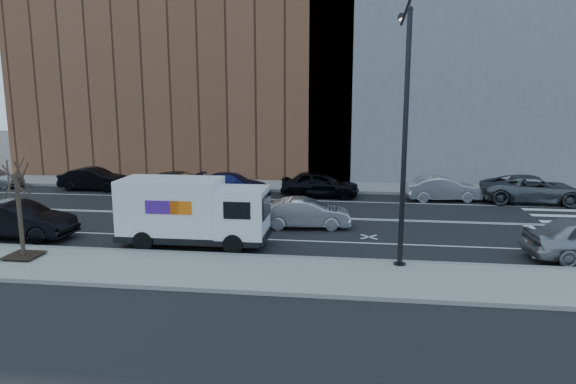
# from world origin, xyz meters

# --- Properties ---
(ground) EXTENTS (120.00, 120.00, 0.00)m
(ground) POSITION_xyz_m (0.00, 0.00, 0.00)
(ground) COLOR black
(ground) RESTS_ON ground
(sidewalk_near) EXTENTS (44.00, 3.60, 0.15)m
(sidewalk_near) POSITION_xyz_m (0.00, -8.80, 0.07)
(sidewalk_near) COLOR gray
(sidewalk_near) RESTS_ON ground
(sidewalk_far) EXTENTS (44.00, 3.60, 0.15)m
(sidewalk_far) POSITION_xyz_m (0.00, 8.80, 0.07)
(sidewalk_far) COLOR gray
(sidewalk_far) RESTS_ON ground
(curb_near) EXTENTS (44.00, 0.25, 0.17)m
(curb_near) POSITION_xyz_m (0.00, -7.00, 0.08)
(curb_near) COLOR gray
(curb_near) RESTS_ON ground
(curb_far) EXTENTS (44.00, 0.25, 0.17)m
(curb_far) POSITION_xyz_m (0.00, 7.00, 0.08)
(curb_far) COLOR gray
(curb_far) RESTS_ON ground
(road_markings) EXTENTS (40.00, 8.60, 0.01)m
(road_markings) POSITION_xyz_m (0.00, 0.00, 0.00)
(road_markings) COLOR white
(road_markings) RESTS_ON ground
(bldg_brick) EXTENTS (26.00, 10.00, 22.00)m
(bldg_brick) POSITION_xyz_m (-8.00, 15.60, 11.00)
(bldg_brick) COLOR brown
(bldg_brick) RESTS_ON ground
(bldg_concrete) EXTENTS (20.00, 10.00, 26.00)m
(bldg_concrete) POSITION_xyz_m (12.00, 15.60, 13.00)
(bldg_concrete) COLOR slate
(bldg_concrete) RESTS_ON ground
(streetlight) EXTENTS (0.44, 4.02, 9.34)m
(streetlight) POSITION_xyz_m (7.00, -6.91, 5.08)
(streetlight) COLOR black
(streetlight) RESTS_ON ground
(street_tree) EXTENTS (1.20, 1.20, 3.75)m
(street_tree) POSITION_xyz_m (-7.00, -8.40, 1.45)
(street_tree) COLOR black
(street_tree) RESTS_ON ground
(fedex_van) EXTENTS (6.16, 2.25, 2.80)m
(fedex_van) POSITION_xyz_m (-1.28, -5.60, 1.47)
(fedex_van) COLOR black
(fedex_van) RESTS_ON ground
(far_parked_b) EXTENTS (4.53, 1.68, 1.48)m
(far_parked_b) POSITION_xyz_m (-11.75, 5.93, 0.74)
(far_parked_b) COLOR black
(far_parked_b) RESTS_ON ground
(far_parked_c) EXTENTS (5.24, 2.66, 1.42)m
(far_parked_c) POSITION_xyz_m (-5.60, 5.37, 0.71)
(far_parked_c) COLOR #45474C
(far_parked_c) RESTS_ON ground
(far_parked_d) EXTENTS (4.63, 2.02, 1.32)m
(far_parked_d) POSITION_xyz_m (-2.40, 5.91, 0.66)
(far_parked_d) COLOR navy
(far_parked_d) RESTS_ON ground
(far_parked_e) EXTENTS (4.77, 1.94, 1.62)m
(far_parked_e) POSITION_xyz_m (3.20, 5.54, 0.81)
(far_parked_e) COLOR black
(far_parked_e) RESTS_ON ground
(far_parked_f) EXTENTS (4.52, 2.06, 1.44)m
(far_parked_f) POSITION_xyz_m (10.52, 5.38, 0.72)
(far_parked_f) COLOR #B1B1B6
(far_parked_f) RESTS_ON ground
(far_parked_g) EXTENTS (5.91, 2.96, 1.61)m
(far_parked_g) POSITION_xyz_m (15.61, 5.40, 0.80)
(far_parked_g) COLOR #4F5357
(far_parked_g) RESTS_ON ground
(driving_sedan) EXTENTS (4.35, 1.92, 1.39)m
(driving_sedan) POSITION_xyz_m (3.03, -2.02, 0.69)
(driving_sedan) COLOR #B4B4B9
(driving_sedan) RESTS_ON ground
(near_parked_rear_a) EXTENTS (4.94, 1.82, 1.62)m
(near_parked_rear_a) POSITION_xyz_m (-9.21, -5.50, 0.81)
(near_parked_rear_a) COLOR black
(near_parked_rear_a) RESTS_ON ground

